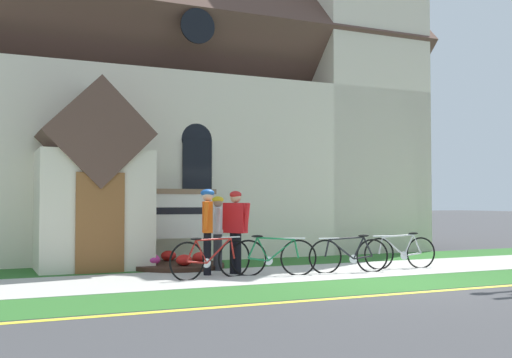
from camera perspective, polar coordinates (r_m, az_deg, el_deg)
name	(u,v)px	position (r m, az deg, el deg)	size (l,w,h in m)	color
ground	(285,263)	(15.22, 2.67, -7.70)	(140.00, 140.00, 0.00)	#3D3D3F
sidewalk_slab	(249,275)	(12.62, -0.61, -8.83)	(32.00, 2.66, 0.01)	#B7B5AD
grass_verge	(303,290)	(10.64, 4.29, -10.09)	(32.00, 1.79, 0.01)	#2D6628
church_lawn	(210,265)	(14.75, -4.25, -7.86)	(24.00, 1.95, 0.01)	#2D6628
curb_paint_stripe	(335,299)	(9.75, 7.29, -10.83)	(28.00, 0.16, 0.01)	yellow
church_building	(170,101)	(20.18, -7.92, 7.09)	(15.31, 11.24, 13.76)	beige
church_sign	(171,216)	(14.58, -7.82, -3.34)	(2.22, 0.14, 1.78)	#7F6047
flower_bed	(177,264)	(14.13, -7.24, -7.76)	(2.09, 2.09, 0.34)	#382319
bicycle_orange	(349,255)	(13.22, 8.55, -6.91)	(1.72, 0.41, 0.81)	black
bicycle_yellow	(211,258)	(12.12, -4.16, -7.28)	(1.79, 0.38, 0.82)	black
bicycle_white	(400,252)	(14.23, 13.11, -6.54)	(1.71, 0.33, 0.82)	black
bicycle_silver	(273,257)	(12.57, 1.57, -7.13)	(1.66, 0.63, 0.84)	black
cyclist_in_green_jersey	(236,225)	(12.77, -1.89, -4.25)	(0.44, 0.68, 1.71)	black
cyclist_in_red_jersey	(207,224)	(12.65, -4.48, -4.15)	(0.35, 0.68, 1.74)	black
cyclist_in_yellow_jersey	(218,227)	(13.49, -3.53, -4.46)	(0.29, 0.66, 1.60)	#2D2D33
roadside_conifer	(363,127)	(21.42, 9.76, 4.77)	(3.33, 3.33, 6.45)	#3D2D1E
distant_hill	(28,215)	(71.68, -20.17, -3.16)	(74.22, 43.22, 21.39)	#847A5B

